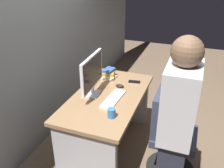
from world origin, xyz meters
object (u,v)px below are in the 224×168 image
object	(u,v)px
book_stack	(109,74)
cell_phone	(134,82)
keyboard	(113,99)
desk	(108,113)
monitor	(92,74)
handbag	(163,114)
mouse	(120,86)
office_chair	(168,137)
cup_near_keyboard	(111,113)
person_at_desk	(175,135)

from	to	relation	value
book_stack	cell_phone	size ratio (longest dim) A/B	1.55
book_stack	keyboard	bearing A→B (deg)	-154.20
desk	monitor	world-z (taller)	monitor
desk	cell_phone	world-z (taller)	cell_phone
keyboard	handbag	size ratio (longest dim) A/B	1.14
desk	mouse	size ratio (longest dim) A/B	13.78
office_chair	monitor	bearing A→B (deg)	85.18
cup_near_keyboard	handbag	world-z (taller)	cup_near_keyboard
monitor	cell_phone	world-z (taller)	monitor
keyboard	cup_near_keyboard	distance (m)	0.33
person_at_desk	cell_phone	size ratio (longest dim) A/B	11.38
mouse	book_stack	distance (m)	0.29
person_at_desk	book_stack	world-z (taller)	person_at_desk
desk	book_stack	size ratio (longest dim) A/B	6.17
person_at_desk	keyboard	world-z (taller)	person_at_desk
monitor	book_stack	distance (m)	0.51
office_chair	handbag	distance (m)	0.93
person_at_desk	cup_near_keyboard	distance (m)	0.65
cell_phone	book_stack	bearing A→B (deg)	80.70
person_at_desk	cell_phone	distance (m)	1.20
monitor	cell_phone	distance (m)	0.63
desk	cup_near_keyboard	xyz separation A→B (m)	(-0.38, -0.19, 0.28)
monitor	book_stack	world-z (taller)	monitor
desk	office_chair	distance (m)	0.73
cell_phone	handbag	xyz separation A→B (m)	(0.32, -0.35, -0.60)
office_chair	keyboard	bearing A→B (deg)	86.23
mouse	cell_phone	size ratio (longest dim) A/B	0.69
desk	cup_near_keyboard	distance (m)	0.51
office_chair	person_at_desk	size ratio (longest dim) A/B	0.57
desk	handbag	bearing A→B (deg)	-35.51
keyboard	cell_phone	distance (m)	0.51
person_at_desk	monitor	bearing A→B (deg)	59.93
handbag	cup_near_keyboard	bearing A→B (deg)	162.93
desk	book_stack	bearing A→B (deg)	19.42
desk	cell_phone	distance (m)	0.52
monitor	cup_near_keyboard	distance (m)	0.53
desk	keyboard	bearing A→B (deg)	-127.95
keyboard	desk	bearing A→B (deg)	55.31
monitor	handbag	bearing A→B (deg)	-41.55
book_stack	cell_phone	world-z (taller)	book_stack
monitor	cup_near_keyboard	xyz separation A→B (m)	(-0.35, -0.35, -0.21)
mouse	handbag	bearing A→B (deg)	-42.59
desk	keyboard	world-z (taller)	keyboard
mouse	book_stack	xyz separation A→B (m)	(0.20, 0.21, 0.04)
person_at_desk	keyboard	size ratio (longest dim) A/B	3.81
office_chair	cell_phone	world-z (taller)	office_chair
monitor	cup_near_keyboard	world-z (taller)	monitor
mouse	cell_phone	bearing A→B (deg)	-32.95
keyboard	cup_near_keyboard	xyz separation A→B (m)	(-0.31, -0.10, 0.04)
cup_near_keyboard	book_stack	bearing A→B (deg)	22.60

